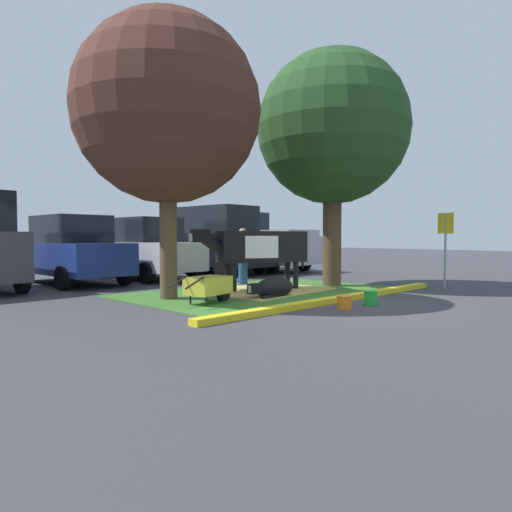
{
  "coord_description": "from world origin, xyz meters",
  "views": [
    {
      "loc": [
        -8.14,
        -5.65,
        1.41
      ],
      "look_at": [
        0.27,
        2.8,
        0.9
      ],
      "focal_mm": 32.31,
      "sensor_mm": 36.0,
      "label": 1
    }
  ],
  "objects_px": {
    "wheelbarrow": "(209,286)",
    "bucket_green": "(371,298)",
    "parking_sign": "(446,235)",
    "calf_lying": "(273,288)",
    "shade_tree_right": "(333,129)",
    "cow_holstein": "(258,247)",
    "bucket_orange": "(344,302)",
    "pickup_truck_maroon": "(254,243)",
    "suv_black": "(214,240)",
    "sedan_blue": "(71,251)",
    "person_handler": "(243,255)",
    "sedan_silver": "(145,249)",
    "shade_tree_left": "(167,110)"
  },
  "relations": [
    {
      "from": "bucket_green",
      "to": "calf_lying",
      "type": "bearing_deg",
      "value": 105.74
    },
    {
      "from": "cow_holstein",
      "to": "suv_black",
      "type": "relative_size",
      "value": 0.64
    },
    {
      "from": "shade_tree_left",
      "to": "bucket_green",
      "type": "height_order",
      "value": "shade_tree_left"
    },
    {
      "from": "shade_tree_left",
      "to": "pickup_truck_maroon",
      "type": "relative_size",
      "value": 1.15
    },
    {
      "from": "cow_holstein",
      "to": "person_handler",
      "type": "distance_m",
      "value": 1.38
    },
    {
      "from": "calf_lying",
      "to": "pickup_truck_maroon",
      "type": "distance_m",
      "value": 8.82
    },
    {
      "from": "person_handler",
      "to": "sedan_silver",
      "type": "xyz_separation_m",
      "value": [
        -0.88,
        3.82,
        0.1
      ]
    },
    {
      "from": "bucket_green",
      "to": "suv_black",
      "type": "bearing_deg",
      "value": 71.15
    },
    {
      "from": "calf_lying",
      "to": "person_handler",
      "type": "xyz_separation_m",
      "value": [
        1.39,
        2.49,
        0.65
      ]
    },
    {
      "from": "parking_sign",
      "to": "shade_tree_right",
      "type": "bearing_deg",
      "value": 124.87
    },
    {
      "from": "cow_holstein",
      "to": "bucket_green",
      "type": "xyz_separation_m",
      "value": [
        -0.17,
        -3.42,
        -0.97
      ]
    },
    {
      "from": "shade_tree_right",
      "to": "person_handler",
      "type": "bearing_deg",
      "value": 130.22
    },
    {
      "from": "cow_holstein",
      "to": "wheelbarrow",
      "type": "height_order",
      "value": "cow_holstein"
    },
    {
      "from": "calf_lying",
      "to": "cow_holstein",
      "type": "bearing_deg",
      "value": 58.56
    },
    {
      "from": "wheelbarrow",
      "to": "person_handler",
      "type": "bearing_deg",
      "value": 35.93
    },
    {
      "from": "shade_tree_left",
      "to": "person_handler",
      "type": "distance_m",
      "value": 4.69
    },
    {
      "from": "suv_black",
      "to": "wheelbarrow",
      "type": "bearing_deg",
      "value": -130.38
    },
    {
      "from": "bucket_orange",
      "to": "pickup_truck_maroon",
      "type": "distance_m",
      "value": 10.53
    },
    {
      "from": "wheelbarrow",
      "to": "bucket_green",
      "type": "bearing_deg",
      "value": -47.27
    },
    {
      "from": "shade_tree_left",
      "to": "sedan_silver",
      "type": "height_order",
      "value": "shade_tree_left"
    },
    {
      "from": "calf_lying",
      "to": "wheelbarrow",
      "type": "xyz_separation_m",
      "value": [
        -1.65,
        0.29,
        0.15
      ]
    },
    {
      "from": "sedan_silver",
      "to": "pickup_truck_maroon",
      "type": "xyz_separation_m",
      "value": [
        5.32,
        0.25,
        0.13
      ]
    },
    {
      "from": "person_handler",
      "to": "pickup_truck_maroon",
      "type": "bearing_deg",
      "value": 42.43
    },
    {
      "from": "shade_tree_left",
      "to": "bucket_green",
      "type": "relative_size",
      "value": 20.52
    },
    {
      "from": "bucket_green",
      "to": "shade_tree_right",
      "type": "bearing_deg",
      "value": 48.26
    },
    {
      "from": "sedan_silver",
      "to": "suv_black",
      "type": "height_order",
      "value": "suv_black"
    },
    {
      "from": "parking_sign",
      "to": "bucket_orange",
      "type": "distance_m",
      "value": 5.09
    },
    {
      "from": "parking_sign",
      "to": "bucket_green",
      "type": "relative_size",
      "value": 6.69
    },
    {
      "from": "bucket_orange",
      "to": "bucket_green",
      "type": "bearing_deg",
      "value": -7.63
    },
    {
      "from": "shade_tree_left",
      "to": "shade_tree_right",
      "type": "distance_m",
      "value": 4.92
    },
    {
      "from": "person_handler",
      "to": "bucket_green",
      "type": "relative_size",
      "value": 5.4
    },
    {
      "from": "sedan_silver",
      "to": "pickup_truck_maroon",
      "type": "relative_size",
      "value": 0.82
    },
    {
      "from": "sedan_silver",
      "to": "person_handler",
      "type": "bearing_deg",
      "value": -77.04
    },
    {
      "from": "suv_black",
      "to": "cow_holstein",
      "type": "bearing_deg",
      "value": -118.25
    },
    {
      "from": "parking_sign",
      "to": "calf_lying",
      "type": "bearing_deg",
      "value": 157.97
    },
    {
      "from": "calf_lying",
      "to": "parking_sign",
      "type": "height_order",
      "value": "parking_sign"
    },
    {
      "from": "bucket_green",
      "to": "parking_sign",
      "type": "bearing_deg",
      "value": 3.09
    },
    {
      "from": "shade_tree_right",
      "to": "calf_lying",
      "type": "distance_m",
      "value": 5.18
    },
    {
      "from": "cow_holstein",
      "to": "bucket_green",
      "type": "bearing_deg",
      "value": -92.88
    },
    {
      "from": "shade_tree_right",
      "to": "bucket_orange",
      "type": "relative_size",
      "value": 21.0
    },
    {
      "from": "shade_tree_right",
      "to": "cow_holstein",
      "type": "xyz_separation_m",
      "value": [
        -2.24,
        0.71,
        -3.28
      ]
    },
    {
      "from": "bucket_green",
      "to": "sedan_blue",
      "type": "distance_m",
      "value": 8.97
    },
    {
      "from": "cow_holstein",
      "to": "bucket_green",
      "type": "height_order",
      "value": "cow_holstein"
    },
    {
      "from": "bucket_orange",
      "to": "suv_black",
      "type": "distance_m",
      "value": 9.23
    },
    {
      "from": "sedan_silver",
      "to": "suv_black",
      "type": "distance_m",
      "value": 3.01
    },
    {
      "from": "shade_tree_left",
      "to": "wheelbarrow",
      "type": "bearing_deg",
      "value": -83.03
    },
    {
      "from": "shade_tree_right",
      "to": "wheelbarrow",
      "type": "relative_size",
      "value": 4.04
    },
    {
      "from": "shade_tree_left",
      "to": "sedan_blue",
      "type": "distance_m",
      "value": 5.85
    },
    {
      "from": "calf_lying",
      "to": "sedan_silver",
      "type": "relative_size",
      "value": 0.3
    },
    {
      "from": "shade_tree_right",
      "to": "wheelbarrow",
      "type": "distance_m",
      "value": 6.16
    }
  ]
}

